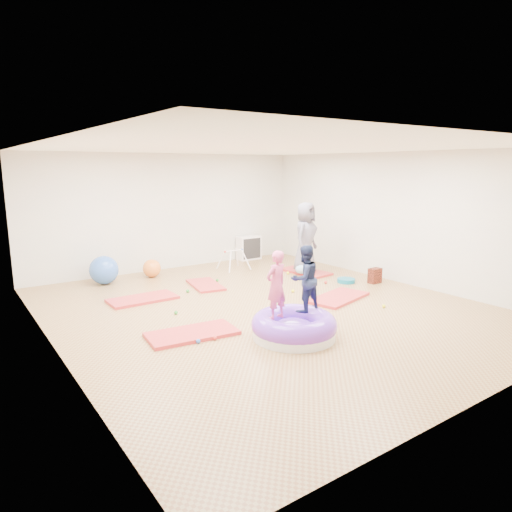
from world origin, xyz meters
TOP-DOWN VIEW (x-y plane):
  - room at (0.00, 0.00)m, footprint 7.01×8.01m
  - gym_mat_front_left at (-1.70, -0.46)m, footprint 1.39×0.80m
  - gym_mat_mid_left at (-1.63, 1.72)m, footprint 1.26×0.64m
  - gym_mat_center_back at (-0.14, 1.98)m, footprint 0.75×1.20m
  - gym_mat_right at (1.47, -0.34)m, footprint 1.42×0.96m
  - gym_mat_rear_right at (2.41, 1.69)m, footprint 0.73×1.27m
  - inflatable_cushion at (-0.50, -1.39)m, footprint 1.27×1.27m
  - child_pink at (-0.76, -1.30)m, footprint 0.40×0.30m
  - child_navy at (-0.21, -1.28)m, footprint 0.50×0.39m
  - adult_caregiver at (2.32, 1.61)m, footprint 0.95×0.81m
  - infant at (2.16, 1.46)m, footprint 0.39×0.40m
  - ball_pit_balls at (0.18, 0.51)m, footprint 3.92×3.41m
  - exercise_ball_blue at (-1.84, 3.37)m, footprint 0.61×0.61m
  - exercise_ball_orange at (-0.76, 3.38)m, footprint 0.41×0.41m
  - infant_play_gym at (1.16, 2.90)m, footprint 0.65×0.61m
  - cube_shelf at (2.21, 3.79)m, footprint 0.64×0.31m
  - balance_disc at (2.52, 0.47)m, footprint 0.39×0.39m
  - backpack at (3.00, 0.09)m, footprint 0.29×0.18m
  - yellow_toy at (-0.66, -1.85)m, footprint 0.18×0.18m

SIDE VIEW (x-z plane):
  - yellow_toy at x=-0.66m, z-range 0.00..0.03m
  - gym_mat_center_back at x=-0.14m, z-range 0.00..0.05m
  - gym_mat_rear_right at x=2.41m, z-range 0.00..0.05m
  - gym_mat_mid_left at x=-1.63m, z-range 0.00..0.05m
  - gym_mat_right at x=1.47m, z-range 0.00..0.05m
  - gym_mat_front_left at x=-1.70m, z-range 0.00..0.06m
  - ball_pit_balls at x=0.18m, z-range 0.00..0.07m
  - balance_disc at x=2.52m, z-range 0.00..0.09m
  - inflatable_cushion at x=-0.50m, z-range -0.04..0.36m
  - backpack at x=3.00m, z-range 0.00..0.33m
  - infant at x=2.16m, z-range 0.05..0.28m
  - exercise_ball_orange at x=-0.76m, z-range 0.00..0.41m
  - exercise_ball_blue at x=-1.84m, z-range 0.00..0.61m
  - cube_shelf at x=2.21m, z-range 0.00..0.64m
  - infant_play_gym at x=1.16m, z-range 0.08..0.58m
  - adult_caregiver at x=2.32m, z-range 0.05..1.69m
  - child_pink at x=-0.76m, z-range 0.37..1.37m
  - child_navy at x=-0.21m, z-range 0.37..1.39m
  - room at x=0.00m, z-range 0.00..2.80m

